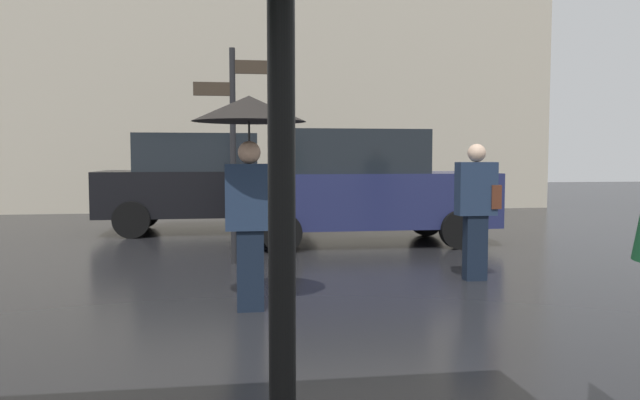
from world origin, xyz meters
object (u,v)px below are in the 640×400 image
pedestrian_with_umbrella (249,138)px  street_signpost (233,134)px  pedestrian_with_bag (477,203)px  parked_car_right (358,187)px  parked_car_left (205,182)px

pedestrian_with_umbrella → street_signpost: size_ratio=0.70×
pedestrian_with_bag → parked_car_right: (-0.75, 3.25, 0.04)m
parked_car_left → street_signpost: size_ratio=1.40×
pedestrian_with_umbrella → parked_car_left: size_ratio=0.50×
pedestrian_with_bag → street_signpost: bearing=-87.9°
pedestrian_with_bag → parked_car_left: parked_car_left is taller
pedestrian_with_umbrella → parked_car_left: pedestrian_with_umbrella is taller
pedestrian_with_bag → street_signpost: (-2.82, 1.60, 0.86)m
street_signpost → parked_car_left: bearing=97.8°
pedestrian_with_bag → street_signpost: 3.35m
pedestrian_with_umbrella → parked_car_right: 4.80m
pedestrian_with_bag → parked_car_left: size_ratio=0.39×
parked_car_left → street_signpost: (0.51, -3.75, 0.81)m
parked_car_right → street_signpost: 2.77m
pedestrian_with_bag → parked_car_left: 6.30m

